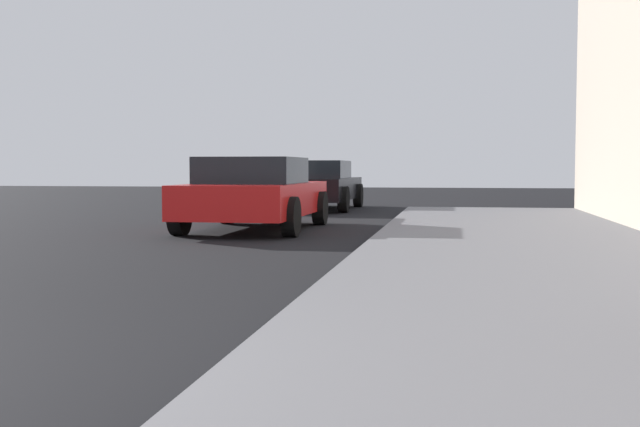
{
  "coord_description": "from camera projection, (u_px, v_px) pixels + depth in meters",
  "views": [
    {
      "loc": [
        3.13,
        -3.0,
        1.09
      ],
      "look_at": [
        1.99,
        3.57,
        0.7
      ],
      "focal_mm": 44.17,
      "sensor_mm": 36.0,
      "label": 1
    }
  ],
  "objects": [
    {
      "name": "car_red",
      "position": [
        255.0,
        193.0,
        13.76
      ],
      "size": [
        2.05,
        4.22,
        1.27
      ],
      "color": "red",
      "rests_on": "ground_plane"
    },
    {
      "name": "car_black",
      "position": [
        316.0,
        185.0,
        20.5
      ],
      "size": [
        2.06,
        4.47,
        1.27
      ],
      "color": "black",
      "rests_on": "ground_plane"
    }
  ]
}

